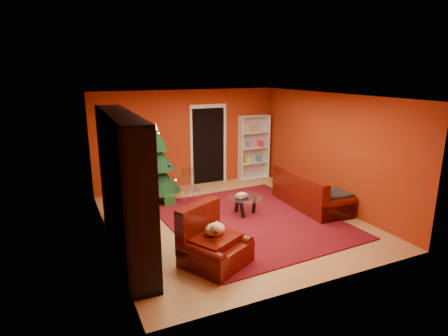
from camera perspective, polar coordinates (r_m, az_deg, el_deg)
name	(u,v)px	position (r m, az deg, el deg)	size (l,w,h in m)	color
floor	(232,221)	(8.04, 1.21, -8.09)	(5.00, 5.50, 0.05)	#AB7F48
ceiling	(233,95)	(7.43, 1.32, 11.10)	(5.00, 5.50, 0.05)	silver
wall_back	(187,139)	(10.14, -5.66, 4.47)	(5.00, 0.05, 2.60)	#942C0F
wall_left	(104,175)	(6.94, -17.84, -0.99)	(0.05, 5.50, 2.60)	#942C0F
wall_right	(330,150)	(9.00, 15.87, 2.67)	(0.05, 5.50, 2.60)	#942C0F
doorway	(208,146)	(10.36, -2.40, 3.33)	(1.06, 0.60, 2.16)	black
rug	(250,219)	(8.05, 4.03, -7.83)	(3.34, 3.90, 0.02)	maroon
media_unit	(123,185)	(6.54, -15.08, -2.51)	(0.48, 3.16, 2.42)	black
christmas_tree	(157,163)	(9.10, -10.10, 0.74)	(1.08, 1.08, 1.92)	black
gift_box_teal	(144,193)	(9.51, -12.13, -3.69)	(0.28, 0.28, 0.28)	#257571
gift_box_green	(169,200)	(8.94, -8.38, -4.82)	(0.26, 0.26, 0.26)	#1A551F
gift_box_red	(146,189)	(9.93, -11.74, -3.10)	(0.21, 0.21, 0.21)	maroon
white_bookshelf	(254,148)	(10.82, 4.56, 3.12)	(0.88, 0.32, 1.91)	white
armchair	(216,242)	(6.17, -1.29, -11.24)	(1.01, 1.01, 0.79)	#420B05
dog	(215,229)	(6.15, -1.37, -9.34)	(0.40, 0.30, 0.26)	beige
sofa	(311,189)	(8.87, 13.18, -3.17)	(1.98, 0.89, 0.85)	#420B05
coffee_table	(244,206)	(8.25, 3.13, -5.73)	(0.81, 0.81, 0.51)	gray
acrylic_chair	(190,189)	(8.77, -5.21, -3.23)	(0.41, 0.45, 0.80)	#66605B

